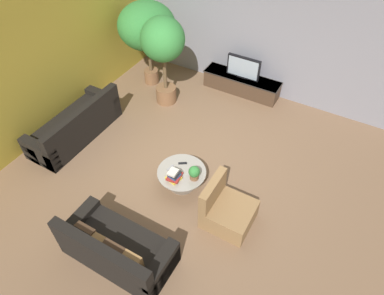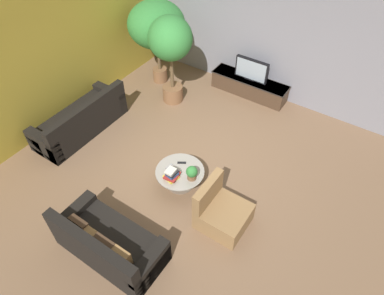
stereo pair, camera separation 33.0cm
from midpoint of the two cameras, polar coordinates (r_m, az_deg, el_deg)
name	(u,v)px [view 1 (the left image)]	position (r m, az deg, el deg)	size (l,w,h in m)	color
ground_plane	(187,169)	(6.84, -2.28, -3.65)	(24.00, 24.00, 0.00)	brown
back_wall_stone	(258,31)	(8.29, 9.81, 18.51)	(7.40, 0.12, 3.00)	gray
side_wall_left	(54,55)	(7.86, -23.21, 13.91)	(0.12, 7.40, 3.00)	gold
media_console	(241,84)	(8.72, 7.16, 10.47)	(1.92, 0.50, 0.43)	#473323
television	(243,68)	(8.46, 7.44, 13.06)	(0.82, 0.13, 0.53)	black
coffee_table	(182,176)	(6.38, -3.20, -4.77)	(0.91, 0.91, 0.38)	#756656
couch_by_wall	(76,126)	(7.79, -19.95, 3.36)	(0.84, 2.11, 0.84)	black
couch_near_entry	(116,249)	(5.67, -14.20, -16.15)	(1.75, 0.84, 0.84)	black
armchair_wicker	(226,210)	(5.92, 4.12, -10.44)	(0.80, 0.76, 0.86)	olive
potted_palm_tall	(147,27)	(8.46, -8.73, 19.21)	(1.35, 1.35, 2.08)	brown
potted_palm_corner	(163,45)	(7.70, -6.14, 16.61)	(0.96, 0.96, 2.11)	brown
potted_plant_tabletop	(194,173)	(6.07, -1.18, -4.26)	(0.21, 0.21, 0.28)	brown
book_stack	(174,176)	(6.13, -4.56, -4.72)	(0.28, 0.30, 0.20)	gold
remote_black	(183,163)	(6.42, -3.04, -2.67)	(0.04, 0.16, 0.02)	black
remote_silver	(170,168)	(6.36, -5.11, -3.41)	(0.04, 0.16, 0.02)	gray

